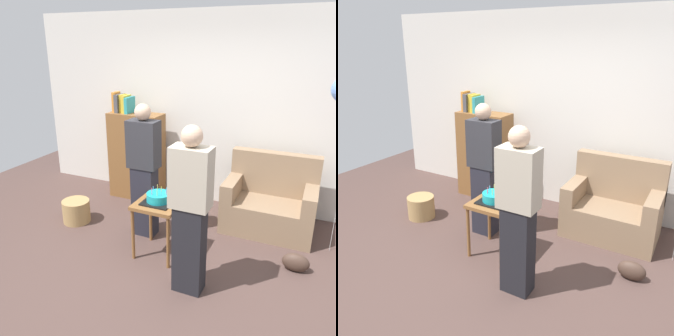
# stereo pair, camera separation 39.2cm
# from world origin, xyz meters

# --- Properties ---
(ground_plane) EXTENTS (8.00, 8.00, 0.00)m
(ground_plane) POSITION_xyz_m (0.00, 0.00, 0.00)
(ground_plane) COLOR #4C3833
(wall_back) EXTENTS (6.00, 0.10, 2.70)m
(wall_back) POSITION_xyz_m (0.00, 2.05, 1.35)
(wall_back) COLOR silver
(wall_back) RESTS_ON ground_plane
(couch) EXTENTS (1.10, 0.70, 0.96)m
(couch) POSITION_xyz_m (0.83, 1.49, 0.34)
(couch) COLOR #8C7054
(couch) RESTS_ON ground_plane
(bookshelf) EXTENTS (0.80, 0.36, 1.59)m
(bookshelf) POSITION_xyz_m (-1.20, 1.69, 0.68)
(bookshelf) COLOR brown
(bookshelf) RESTS_ON ground_plane
(side_table) EXTENTS (0.48, 0.48, 0.64)m
(side_table) POSITION_xyz_m (-0.20, 0.39, 0.54)
(side_table) COLOR brown
(side_table) RESTS_ON ground_plane
(birthday_cake) EXTENTS (0.32, 0.32, 0.17)m
(birthday_cake) POSITION_xyz_m (-0.20, 0.39, 0.69)
(birthday_cake) COLOR black
(birthday_cake) RESTS_ON side_table
(person_blowing_candles) EXTENTS (0.36, 0.22, 1.63)m
(person_blowing_candles) POSITION_xyz_m (-0.55, 0.72, 0.83)
(person_blowing_candles) COLOR #23232D
(person_blowing_candles) RESTS_ON ground_plane
(person_holding_cake) EXTENTS (0.36, 0.22, 1.63)m
(person_holding_cake) POSITION_xyz_m (0.33, -0.05, 0.83)
(person_holding_cake) COLOR black
(person_holding_cake) RESTS_ON ground_plane
(wicker_basket) EXTENTS (0.36, 0.36, 0.30)m
(wicker_basket) POSITION_xyz_m (-1.53, 0.61, 0.15)
(wicker_basket) COLOR #A88451
(wicker_basket) RESTS_ON ground_plane
(handbag) EXTENTS (0.28, 0.14, 0.20)m
(handbag) POSITION_xyz_m (1.25, 0.68, 0.10)
(handbag) COLOR #473328
(handbag) RESTS_ON ground_plane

